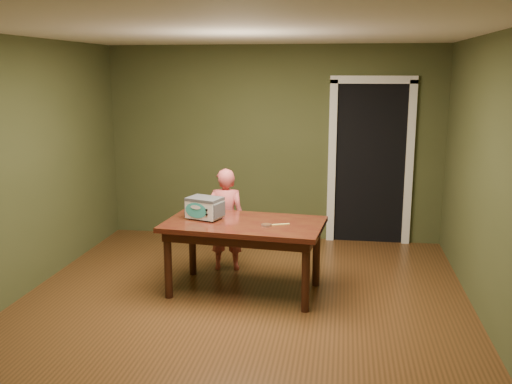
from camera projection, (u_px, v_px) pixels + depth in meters
floor at (239, 309)px, 5.52m from camera, size 5.00×5.00×0.00m
room_shell at (238, 133)px, 5.16m from camera, size 4.52×5.02×2.61m
doorway at (369, 161)px, 7.79m from camera, size 1.10×0.66×2.25m
dining_table at (244, 231)px, 5.83m from camera, size 1.68×1.04×0.75m
toy_oven at (205, 207)px, 5.92m from camera, size 0.42×0.34×0.23m
baking_pan at (266, 225)px, 5.65m from camera, size 0.10×0.10×0.02m
spatula at (281, 224)px, 5.70m from camera, size 0.18×0.09×0.01m
child at (226, 219)px, 6.52m from camera, size 0.46×0.33×1.19m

